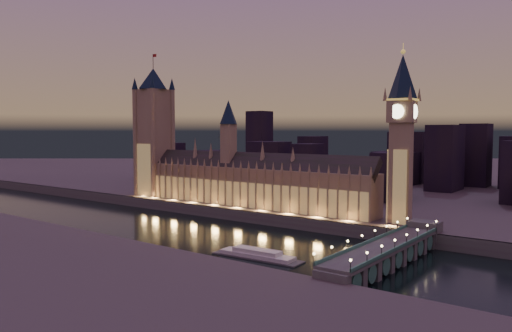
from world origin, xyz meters
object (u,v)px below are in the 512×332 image
Objects in this scene: victoria_tower at (154,126)px; river_boat at (257,255)px; palace_of_westminster at (248,181)px; westminster_bridge at (390,252)px; elizabeth_tower at (402,124)px.

river_boat is at bearing -27.31° from victoria_tower.
victoria_tower is (-102.66, 0.19, 41.13)m from palace_of_westminster.
palace_of_westminster is at bearing -0.10° from victoria_tower.
victoria_tower is 254.86m from westminster_bridge.
westminster_bridge is at bearing -15.33° from victoria_tower.
palace_of_westminster is 1.68× the size of victoria_tower.
victoria_tower is at bearing 152.69° from river_boat.
victoria_tower is 218.00m from elizabeth_tower.
victoria_tower is at bearing 164.67° from westminster_bridge.
elizabeth_tower is at bearing 107.44° from westminster_bridge.
elizabeth_tower is 91.84m from westminster_bridge.
victoria_tower reaches higher than westminster_bridge.
elizabeth_tower is 0.94× the size of westminster_bridge.
river_boat is at bearing -49.85° from palace_of_westminster.
victoria_tower is at bearing 179.90° from palace_of_westminster.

